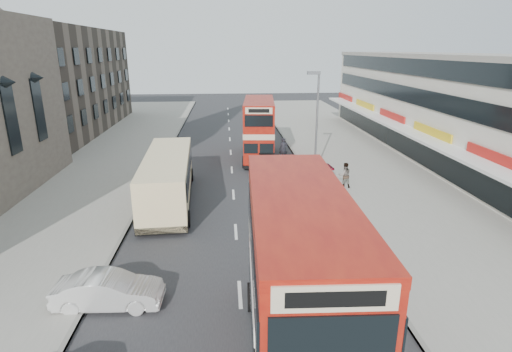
# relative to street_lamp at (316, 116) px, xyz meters

# --- Properties ---
(ground) EXTENTS (160.00, 160.00, 0.00)m
(ground) POSITION_rel_street_lamp_xyz_m (-6.52, -18.00, -4.78)
(ground) COLOR #28282B
(ground) RESTS_ON ground
(road_surface) EXTENTS (12.00, 90.00, 0.01)m
(road_surface) POSITION_rel_street_lamp_xyz_m (-6.52, 2.00, -4.78)
(road_surface) COLOR #28282B
(road_surface) RESTS_ON ground
(pavement_right) EXTENTS (12.00, 90.00, 0.15)m
(pavement_right) POSITION_rel_street_lamp_xyz_m (5.48, 2.00, -4.71)
(pavement_right) COLOR gray
(pavement_right) RESTS_ON ground
(pavement_left) EXTENTS (12.00, 90.00, 0.15)m
(pavement_left) POSITION_rel_street_lamp_xyz_m (-18.52, 2.00, -4.71)
(pavement_left) COLOR gray
(pavement_left) RESTS_ON ground
(kerb_left) EXTENTS (0.20, 90.00, 0.16)m
(kerb_left) POSITION_rel_street_lamp_xyz_m (-12.62, 2.00, -4.71)
(kerb_left) COLOR gray
(kerb_left) RESTS_ON ground
(kerb_right) EXTENTS (0.20, 90.00, 0.16)m
(kerb_right) POSITION_rel_street_lamp_xyz_m (-0.42, 2.00, -4.71)
(kerb_right) COLOR gray
(kerb_right) RESTS_ON ground
(brick_terrace) EXTENTS (14.00, 28.00, 12.00)m
(brick_terrace) POSITION_rel_street_lamp_xyz_m (-28.52, 20.00, 1.22)
(brick_terrace) COLOR #66594C
(brick_terrace) RESTS_ON ground
(commercial_row) EXTENTS (9.90, 46.20, 9.30)m
(commercial_row) POSITION_rel_street_lamp_xyz_m (13.42, 4.00, -0.09)
(commercial_row) COLOR beige
(commercial_row) RESTS_ON ground
(street_lamp) EXTENTS (1.00, 0.20, 8.12)m
(street_lamp) POSITION_rel_street_lamp_xyz_m (0.00, 0.00, 0.00)
(street_lamp) COLOR slate
(street_lamp) RESTS_ON ground
(bus_main) EXTENTS (3.13, 10.27, 5.61)m
(bus_main) POSITION_rel_street_lamp_xyz_m (-4.86, -19.92, -1.83)
(bus_main) COLOR black
(bus_main) RESTS_ON ground
(bus_second) EXTENTS (3.31, 9.63, 5.21)m
(bus_second) POSITION_rel_street_lamp_xyz_m (-3.94, 5.44, -2.04)
(bus_second) COLOR black
(bus_second) RESTS_ON ground
(coach) EXTENTS (3.40, 11.20, 2.93)m
(coach) POSITION_rel_street_lamp_xyz_m (-10.80, -5.03, -3.05)
(coach) COLOR black
(coach) RESTS_ON ground
(car_left_front) EXTENTS (4.23, 1.62, 1.38)m
(car_left_front) POSITION_rel_street_lamp_xyz_m (-11.68, -16.38, -4.10)
(car_left_front) COLOR silver
(car_left_front) RESTS_ON ground
(car_right_a) EXTENTS (4.50, 2.18, 1.26)m
(car_right_a) POSITION_rel_street_lamp_xyz_m (-1.17, -1.76, -4.15)
(car_right_a) COLOR maroon
(car_right_a) RESTS_ON ground
(car_right_b) EXTENTS (4.86, 2.37, 1.33)m
(car_right_b) POSITION_rel_street_lamp_xyz_m (-1.89, 1.19, -4.12)
(car_right_b) COLOR #DB4C15
(car_right_b) RESTS_ON ground
(pedestrian_near) EXTENTS (0.69, 0.47, 1.87)m
(pedestrian_near) POSITION_rel_street_lamp_xyz_m (1.47, -3.50, -3.70)
(pedestrian_near) COLOR gray
(pedestrian_near) RESTS_ON pavement_right
(cyclist) EXTENTS (0.76, 1.77, 2.28)m
(cyclist) POSITION_rel_street_lamp_xyz_m (-1.93, 3.71, -3.99)
(cyclist) COLOR gray
(cyclist) RESTS_ON ground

